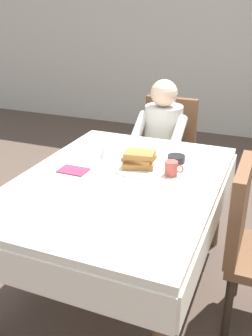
{
  "coord_description": "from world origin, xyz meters",
  "views": [
    {
      "loc": [
        0.78,
        -1.8,
        1.65
      ],
      "look_at": [
        0.02,
        0.05,
        0.79
      ],
      "focal_mm": 40.86,
      "sensor_mm": 36.0,
      "label": 1
    }
  ],
  "objects_px": {
    "cup_coffee": "(171,168)",
    "bowl_butter": "(176,159)",
    "diner_person": "(162,137)",
    "breakfast_stack": "(139,159)",
    "knife_right_of_plate": "(167,175)",
    "dining_table_main": "(119,193)",
    "spoon_near_edge": "(111,192)",
    "plate_breakfast": "(137,168)",
    "chair_diner": "(167,147)",
    "fork_left_of_plate": "(107,165)",
    "syrup_pitcher": "(104,152)"
  },
  "relations": [
    {
      "from": "cup_coffee",
      "to": "bowl_butter",
      "type": "xyz_separation_m",
      "value": [
        -0.03,
        0.2,
        -0.02
      ]
    },
    {
      "from": "diner_person",
      "to": "cup_coffee",
      "type": "distance_m",
      "value": 0.92
    },
    {
      "from": "bowl_butter",
      "to": "diner_person",
      "type": "bearing_deg",
      "value": 114.16
    },
    {
      "from": "breakfast_stack",
      "to": "knife_right_of_plate",
      "type": "height_order",
      "value": "breakfast_stack"
    },
    {
      "from": "dining_table_main",
      "to": "spoon_near_edge",
      "type": "distance_m",
      "value": 0.19
    },
    {
      "from": "dining_table_main",
      "to": "diner_person",
      "type": "relative_size",
      "value": 1.36
    },
    {
      "from": "knife_right_of_plate",
      "to": "diner_person",
      "type": "bearing_deg",
      "value": 20.32
    },
    {
      "from": "diner_person",
      "to": "spoon_near_edge",
      "type": "xyz_separation_m",
      "value": [
        0.09,
        -1.18,
        0.07
      ]
    },
    {
      "from": "dining_table_main",
      "to": "cup_coffee",
      "type": "bearing_deg",
      "value": 31.75
    },
    {
      "from": "knife_right_of_plate",
      "to": "dining_table_main",
      "type": "bearing_deg",
      "value": 124.12
    },
    {
      "from": "diner_person",
      "to": "plate_breakfast",
      "type": "xyz_separation_m",
      "value": [
        0.11,
        -0.84,
        0.08
      ]
    },
    {
      "from": "cup_coffee",
      "to": "chair_diner",
      "type": "bearing_deg",
      "value": 107.53
    },
    {
      "from": "knife_right_of_plate",
      "to": "fork_left_of_plate",
      "type": "bearing_deg",
      "value": 91.37
    },
    {
      "from": "chair_diner",
      "to": "breakfast_stack",
      "type": "relative_size",
      "value": 4.35
    },
    {
      "from": "syrup_pitcher",
      "to": "bowl_butter",
      "type": "bearing_deg",
      "value": 12.83
    },
    {
      "from": "breakfast_stack",
      "to": "chair_diner",
      "type": "bearing_deg",
      "value": 96.44
    },
    {
      "from": "dining_table_main",
      "to": "fork_left_of_plate",
      "type": "distance_m",
      "value": 0.23
    },
    {
      "from": "chair_diner",
      "to": "knife_right_of_plate",
      "type": "relative_size",
      "value": 4.65
    },
    {
      "from": "diner_person",
      "to": "syrup_pitcher",
      "type": "xyz_separation_m",
      "value": [
        -0.15,
        -0.75,
        0.11
      ]
    },
    {
      "from": "fork_left_of_plate",
      "to": "knife_right_of_plate",
      "type": "bearing_deg",
      "value": -86.67
    },
    {
      "from": "chair_diner",
      "to": "plate_breakfast",
      "type": "distance_m",
      "value": 1.03
    },
    {
      "from": "chair_diner",
      "to": "fork_left_of_plate",
      "type": "height_order",
      "value": "chair_diner"
    },
    {
      "from": "fork_left_of_plate",
      "to": "cup_coffee",
      "type": "bearing_deg",
      "value": -85.48
    },
    {
      "from": "breakfast_stack",
      "to": "bowl_butter",
      "type": "bearing_deg",
      "value": 45.27
    },
    {
      "from": "dining_table_main",
      "to": "breakfast_stack",
      "type": "relative_size",
      "value": 7.13
    },
    {
      "from": "dining_table_main",
      "to": "knife_right_of_plate",
      "type": "distance_m",
      "value": 0.3
    },
    {
      "from": "plate_breakfast",
      "to": "cup_coffee",
      "type": "height_order",
      "value": "cup_coffee"
    },
    {
      "from": "fork_left_of_plate",
      "to": "bowl_butter",
      "type": "bearing_deg",
      "value": -57.74
    },
    {
      "from": "bowl_butter",
      "to": "syrup_pitcher",
      "type": "distance_m",
      "value": 0.46
    },
    {
      "from": "dining_table_main",
      "to": "knife_right_of_plate",
      "type": "relative_size",
      "value": 7.62
    },
    {
      "from": "cup_coffee",
      "to": "syrup_pitcher",
      "type": "bearing_deg",
      "value": 168.15
    },
    {
      "from": "syrup_pitcher",
      "to": "fork_left_of_plate",
      "type": "xyz_separation_m",
      "value": [
        0.07,
        -0.11,
        -0.04
      ]
    },
    {
      "from": "plate_breakfast",
      "to": "syrup_pitcher",
      "type": "bearing_deg",
      "value": 161.32
    },
    {
      "from": "plate_breakfast",
      "to": "fork_left_of_plate",
      "type": "height_order",
      "value": "plate_breakfast"
    },
    {
      "from": "bowl_butter",
      "to": "chair_diner",
      "type": "bearing_deg",
      "value": 109.9
    },
    {
      "from": "fork_left_of_plate",
      "to": "spoon_near_edge",
      "type": "distance_m",
      "value": 0.37
    },
    {
      "from": "plate_breakfast",
      "to": "spoon_near_edge",
      "type": "relative_size",
      "value": 1.87
    },
    {
      "from": "chair_diner",
      "to": "breakfast_stack",
      "type": "bearing_deg",
      "value": 96.44
    },
    {
      "from": "fork_left_of_plate",
      "to": "knife_right_of_plate",
      "type": "relative_size",
      "value": 0.9
    },
    {
      "from": "bowl_butter",
      "to": "knife_right_of_plate",
      "type": "bearing_deg",
      "value": -89.2
    },
    {
      "from": "dining_table_main",
      "to": "cup_coffee",
      "type": "height_order",
      "value": "cup_coffee"
    },
    {
      "from": "dining_table_main",
      "to": "plate_breakfast",
      "type": "height_order",
      "value": "plate_breakfast"
    },
    {
      "from": "dining_table_main",
      "to": "plate_breakfast",
      "type": "xyz_separation_m",
      "value": [
        0.05,
        0.17,
        0.1
      ]
    },
    {
      "from": "spoon_near_edge",
      "to": "dining_table_main",
      "type": "bearing_deg",
      "value": 104.88
    },
    {
      "from": "dining_table_main",
      "to": "bowl_butter",
      "type": "bearing_deg",
      "value": 56.95
    },
    {
      "from": "cup_coffee",
      "to": "plate_breakfast",
      "type": "bearing_deg",
      "value": 176.87
    },
    {
      "from": "chair_diner",
      "to": "diner_person",
      "type": "bearing_deg",
      "value": 90.0
    },
    {
      "from": "chair_diner",
      "to": "knife_right_of_plate",
      "type": "xyz_separation_m",
      "value": [
        0.3,
        -1.02,
        0.21
      ]
    },
    {
      "from": "breakfast_stack",
      "to": "cup_coffee",
      "type": "relative_size",
      "value": 1.89
    },
    {
      "from": "spoon_near_edge",
      "to": "chair_diner",
      "type": "bearing_deg",
      "value": 98.52
    }
  ]
}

